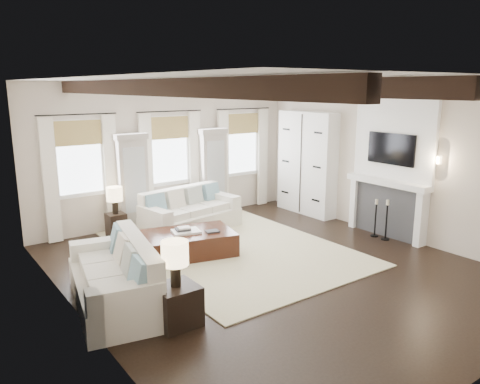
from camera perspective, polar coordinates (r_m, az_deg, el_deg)
ground at (r=8.27m, az=3.88°, el=-9.25°), size 7.50×7.50×0.00m
room_shell at (r=8.91m, az=4.08°, el=4.97°), size 6.54×7.54×3.22m
area_rug at (r=9.20m, az=-1.07°, el=-6.82°), size 3.66×4.96×0.02m
sofa_back at (r=10.28m, az=-6.22°, el=-2.68°), size 2.28×1.31×0.92m
sofa_left at (r=7.05m, az=-14.69°, el=-10.31°), size 1.42×2.38×0.95m
ottoman at (r=8.86m, az=-6.41°, el=-6.25°), size 1.88×1.41×0.44m
tray at (r=8.76m, az=-6.59°, el=-4.80°), size 0.57×0.49×0.04m
book_lower at (r=8.77m, az=-6.97°, el=-4.53°), size 0.30×0.26×0.04m
book_upper at (r=8.73m, az=-6.84°, el=-4.36°), size 0.25×0.22×0.03m
book_loose at (r=8.75m, az=-3.41°, el=-4.81°), size 0.28×0.23×0.03m
side_table_front at (r=6.41m, az=-7.74°, el=-13.50°), size 0.54×0.54×0.54m
lamp_front at (r=6.14m, az=-7.94°, el=-7.72°), size 0.36×0.36×0.61m
side_table_back at (r=10.03m, az=-14.84°, el=-4.03°), size 0.36×0.36×0.54m
lamp_back at (r=9.87m, az=-15.05°, el=-0.43°), size 0.32×0.32×0.56m
candlestick_near at (r=10.07m, az=17.40°, el=-3.66°), size 0.17×0.17×0.84m
candlestick_far at (r=10.23m, az=16.17°, el=-3.42°), size 0.16×0.16×0.80m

